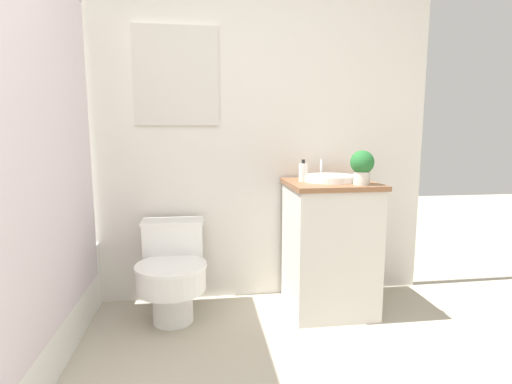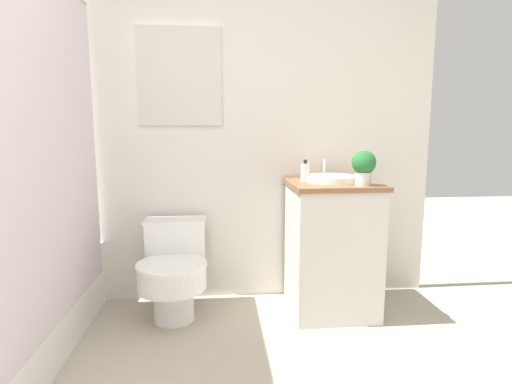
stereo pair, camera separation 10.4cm
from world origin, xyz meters
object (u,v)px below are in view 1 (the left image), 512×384
at_px(sink, 330,178).
at_px(soap_bottle, 303,172).
at_px(potted_plant, 362,165).
at_px(toilet, 173,270).

relative_size(sink, soap_bottle, 2.65).
height_order(soap_bottle, potted_plant, potted_plant).
height_order(toilet, soap_bottle, soap_bottle).
relative_size(toilet, sink, 1.62).
relative_size(sink, potted_plant, 1.79).
height_order(sink, soap_bottle, soap_bottle).
xyz_separation_m(toilet, potted_plant, (1.16, -0.17, 0.67)).
bearing_deg(potted_plant, toilet, 171.81).
bearing_deg(potted_plant, soap_bottle, 145.07).
xyz_separation_m(sink, soap_bottle, (-0.17, 0.02, 0.04)).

